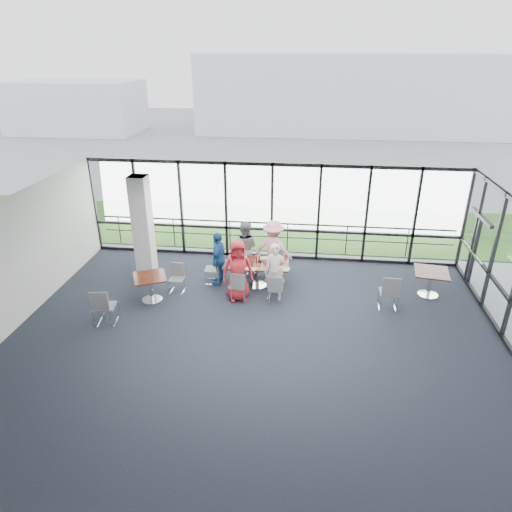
# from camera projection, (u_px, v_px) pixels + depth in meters

# --- Properties ---
(floor) EXTENTS (12.00, 10.00, 0.02)m
(floor) POSITION_uv_depth(u_px,v_px,m) (253.00, 344.00, 10.88)
(floor) COLOR #1D222C
(floor) RESTS_ON ground
(ceiling) EXTENTS (12.00, 10.00, 0.04)m
(ceiling) POSITION_uv_depth(u_px,v_px,m) (252.00, 218.00, 9.54)
(ceiling) COLOR silver
(ceiling) RESTS_ON ground
(wall_left) EXTENTS (0.10, 10.00, 3.20)m
(wall_left) POSITION_uv_depth(u_px,v_px,m) (3.00, 271.00, 10.85)
(wall_left) COLOR silver
(wall_left) RESTS_ON ground
(wall_front) EXTENTS (12.00, 0.10, 3.20)m
(wall_front) POSITION_uv_depth(u_px,v_px,m) (203.00, 473.00, 5.69)
(wall_front) COLOR silver
(wall_front) RESTS_ON ground
(curtain_wall_back) EXTENTS (12.00, 0.10, 3.20)m
(curtain_wall_back) POSITION_uv_depth(u_px,v_px,m) (272.00, 212.00, 14.72)
(curtain_wall_back) COLOR white
(curtain_wall_back) RESTS_ON ground
(exit_door) EXTENTS (0.12, 1.60, 2.10)m
(exit_door) POSITION_uv_depth(u_px,v_px,m) (474.00, 252.00, 13.18)
(exit_door) COLOR black
(exit_door) RESTS_ON ground
(structural_column) EXTENTS (0.50, 0.50, 3.20)m
(structural_column) POSITION_uv_depth(u_px,v_px,m) (143.00, 230.00, 13.30)
(structural_column) COLOR silver
(structural_column) RESTS_ON ground
(apron) EXTENTS (80.00, 70.00, 0.02)m
(apron) POSITION_uv_depth(u_px,v_px,m) (281.00, 210.00, 19.91)
(apron) COLOR gray
(apron) RESTS_ON ground
(grass_strip) EXTENTS (80.00, 5.00, 0.01)m
(grass_strip) POSITION_uv_depth(u_px,v_px,m) (278.00, 225.00, 18.09)
(grass_strip) COLOR #1F5319
(grass_strip) RESTS_ON ground
(hangar_main) EXTENTS (24.00, 10.00, 6.00)m
(hangar_main) POSITION_uv_depth(u_px,v_px,m) (348.00, 92.00, 38.07)
(hangar_main) COLOR silver
(hangar_main) RESTS_ON ground
(hangar_aux) EXTENTS (10.00, 6.00, 4.00)m
(hangar_aux) POSITION_uv_depth(u_px,v_px,m) (77.00, 107.00, 37.24)
(hangar_aux) COLOR silver
(hangar_aux) RESTS_ON ground
(guard_rail) EXTENTS (12.00, 0.06, 0.06)m
(guard_rail) POSITION_uv_depth(u_px,v_px,m) (273.00, 237.00, 15.72)
(guard_rail) COLOR #2D2D33
(guard_rail) RESTS_ON ground
(main_table) EXTENTS (1.85, 1.04, 0.75)m
(main_table) POSITION_uv_depth(u_px,v_px,m) (257.00, 267.00, 13.29)
(main_table) COLOR #3E0F0C
(main_table) RESTS_ON ground
(side_table_left) EXTENTS (1.12, 1.12, 0.75)m
(side_table_left) POSITION_uv_depth(u_px,v_px,m) (150.00, 280.00, 12.49)
(side_table_left) COLOR #3E0F0C
(side_table_left) RESTS_ON ground
(side_table_right) EXTENTS (1.03, 1.03, 0.75)m
(side_table_right) POSITION_uv_depth(u_px,v_px,m) (431.00, 275.00, 12.76)
(side_table_right) COLOR #3E0F0C
(side_table_right) RESTS_ON ground
(diner_near_left) EXTENTS (0.97, 0.74, 1.76)m
(diner_near_left) POSITION_uv_depth(u_px,v_px,m) (238.00, 271.00, 12.47)
(diner_near_left) COLOR #AD1F29
(diner_near_left) RESTS_ON ground
(diner_near_right) EXTENTS (0.64, 0.49, 1.65)m
(diner_near_right) POSITION_uv_depth(u_px,v_px,m) (275.00, 272.00, 12.51)
(diner_near_right) COLOR beige
(diner_near_right) RESTS_ON ground
(diner_far_left) EXTENTS (0.86, 0.55, 1.73)m
(diner_far_left) POSITION_uv_depth(u_px,v_px,m) (245.00, 248.00, 13.89)
(diner_far_left) COLOR slate
(diner_far_left) RESTS_ON ground
(diner_far_right) EXTENTS (1.26, 0.83, 1.79)m
(diner_far_right) POSITION_uv_depth(u_px,v_px,m) (273.00, 249.00, 13.79)
(diner_far_right) COLOR pink
(diner_far_right) RESTS_ON ground
(diner_end) EXTENTS (0.62, 1.01, 1.64)m
(diner_end) POSITION_uv_depth(u_px,v_px,m) (218.00, 258.00, 13.34)
(diner_end) COLOR #1E4F92
(diner_end) RESTS_ON ground
(chair_main_nl) EXTENTS (0.49, 0.49, 0.87)m
(chair_main_nl) POSITION_uv_depth(u_px,v_px,m) (238.00, 286.00, 12.62)
(chair_main_nl) COLOR slate
(chair_main_nl) RESTS_ON ground
(chair_main_nr) EXTENTS (0.40, 0.40, 0.82)m
(chair_main_nr) POSITION_uv_depth(u_px,v_px,m) (275.00, 288.00, 12.53)
(chair_main_nr) COLOR slate
(chair_main_nr) RESTS_ON ground
(chair_main_fl) EXTENTS (0.47, 0.47, 0.82)m
(chair_main_fl) POSITION_uv_depth(u_px,v_px,m) (244.00, 260.00, 14.22)
(chair_main_fl) COLOR slate
(chair_main_fl) RESTS_ON ground
(chair_main_fr) EXTENTS (0.48, 0.48, 0.84)m
(chair_main_fr) POSITION_uv_depth(u_px,v_px,m) (276.00, 260.00, 14.18)
(chair_main_fr) COLOR slate
(chair_main_fr) RESTS_ON ground
(chair_main_end) EXTENTS (0.45, 0.45, 0.88)m
(chair_main_end) POSITION_uv_depth(u_px,v_px,m) (213.00, 269.00, 13.54)
(chair_main_end) COLOR slate
(chair_main_end) RESTS_ON ground
(chair_spare_la) EXTENTS (0.55, 0.55, 0.98)m
(chair_spare_la) POSITION_uv_depth(u_px,v_px,m) (105.00, 306.00, 11.50)
(chair_spare_la) COLOR slate
(chair_spare_la) RESTS_ON ground
(chair_spare_lb) EXTENTS (0.41, 0.41, 0.82)m
(chair_spare_lb) POSITION_uv_depth(u_px,v_px,m) (177.00, 279.00, 13.04)
(chair_spare_lb) COLOR slate
(chair_spare_lb) RESTS_ON ground
(chair_spare_r) EXTENTS (0.49, 0.49, 1.01)m
(chair_spare_r) POSITION_uv_depth(u_px,v_px,m) (389.00, 292.00, 12.14)
(chair_spare_r) COLOR slate
(chair_spare_r) RESTS_ON ground
(plate_nl) EXTENTS (0.25, 0.25, 0.01)m
(plate_nl) POSITION_uv_depth(u_px,v_px,m) (238.00, 267.00, 12.98)
(plate_nl) COLOR white
(plate_nl) RESTS_ON main_table
(plate_nr) EXTENTS (0.26, 0.26, 0.01)m
(plate_nr) POSITION_uv_depth(u_px,v_px,m) (275.00, 268.00, 12.88)
(plate_nr) COLOR white
(plate_nr) RESTS_ON main_table
(plate_fl) EXTENTS (0.24, 0.24, 0.01)m
(plate_fl) POSITION_uv_depth(u_px,v_px,m) (243.00, 257.00, 13.60)
(plate_fl) COLOR white
(plate_fl) RESTS_ON main_table
(plate_fr) EXTENTS (0.27, 0.27, 0.01)m
(plate_fr) POSITION_uv_depth(u_px,v_px,m) (274.00, 258.00, 13.51)
(plate_fr) COLOR white
(plate_fr) RESTS_ON main_table
(plate_end) EXTENTS (0.25, 0.25, 0.01)m
(plate_end) POSITION_uv_depth(u_px,v_px,m) (230.00, 261.00, 13.32)
(plate_end) COLOR white
(plate_end) RESTS_ON main_table
(tumbler_a) EXTENTS (0.07, 0.07, 0.14)m
(tumbler_a) POSITION_uv_depth(u_px,v_px,m) (249.00, 263.00, 13.02)
(tumbler_a) COLOR white
(tumbler_a) RESTS_ON main_table
(tumbler_b) EXTENTS (0.08, 0.08, 0.15)m
(tumbler_b) POSITION_uv_depth(u_px,v_px,m) (268.00, 264.00, 12.99)
(tumbler_b) COLOR white
(tumbler_b) RESTS_ON main_table
(tumbler_c) EXTENTS (0.07, 0.07, 0.14)m
(tumbler_c) POSITION_uv_depth(u_px,v_px,m) (259.00, 257.00, 13.45)
(tumbler_c) COLOR white
(tumbler_c) RESTS_ON main_table
(tumbler_d) EXTENTS (0.07, 0.07, 0.15)m
(tumbler_d) POSITION_uv_depth(u_px,v_px,m) (235.00, 261.00, 13.17)
(tumbler_d) COLOR white
(tumbler_d) RESTS_ON main_table
(menu_a) EXTENTS (0.33, 0.26, 0.00)m
(menu_a) POSITION_uv_depth(u_px,v_px,m) (251.00, 269.00, 12.85)
(menu_a) COLOR silver
(menu_a) RESTS_ON main_table
(menu_b) EXTENTS (0.38, 0.31, 0.00)m
(menu_b) POSITION_uv_depth(u_px,v_px,m) (284.00, 269.00, 12.88)
(menu_b) COLOR silver
(menu_b) RESTS_ON main_table
(menu_c) EXTENTS (0.33, 0.27, 0.00)m
(menu_c) POSITION_uv_depth(u_px,v_px,m) (263.00, 258.00, 13.53)
(menu_c) COLOR silver
(menu_c) RESTS_ON main_table
(condiment_caddy) EXTENTS (0.10, 0.07, 0.04)m
(condiment_caddy) POSITION_uv_depth(u_px,v_px,m) (260.00, 261.00, 13.27)
(condiment_caddy) COLOR black
(condiment_caddy) RESTS_ON main_table
(ketchup_bottle) EXTENTS (0.06, 0.06, 0.18)m
(ketchup_bottle) POSITION_uv_depth(u_px,v_px,m) (256.00, 259.00, 13.28)
(ketchup_bottle) COLOR #A51112
(ketchup_bottle) RESTS_ON main_table
(green_bottle) EXTENTS (0.05, 0.05, 0.20)m
(green_bottle) POSITION_uv_depth(u_px,v_px,m) (259.00, 258.00, 13.27)
(green_bottle) COLOR #1D7134
(green_bottle) RESTS_ON main_table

